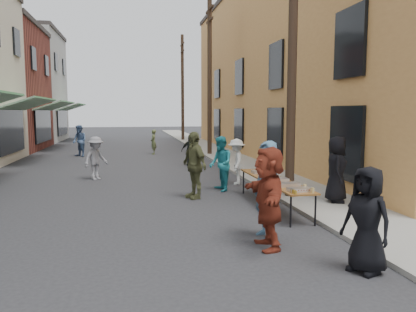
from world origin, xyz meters
name	(u,v)px	position (x,y,z in m)	size (l,w,h in m)	color
ground	(144,239)	(0.00, 0.00, 0.00)	(120.00, 120.00, 0.00)	#28282B
sidewalk	(221,154)	(5.00, 15.00, 0.05)	(2.20, 60.00, 0.10)	gray
building_ochre	(329,68)	(11.10, 14.00, 5.00)	(10.00, 28.00, 10.00)	#C48646
utility_pole_near	(293,41)	(4.30, 3.00, 4.50)	(0.26, 0.26, 9.00)	#2D2116
utility_pole_mid	(210,77)	(4.30, 15.00, 4.50)	(0.26, 0.26, 9.00)	#2D2116
utility_pole_far	(183,88)	(4.30, 27.00, 4.50)	(0.26, 0.26, 9.00)	#2D2116
serving_table	(274,181)	(3.49, 2.12, 0.71)	(0.70, 4.00, 0.75)	brown
catering_tray_sausage	(299,190)	(3.49, 0.47, 0.79)	(0.50, 0.33, 0.08)	maroon
catering_tray_foil_b	(288,184)	(3.49, 1.12, 0.79)	(0.50, 0.33, 0.08)	#B2B2B7
catering_tray_buns	(278,180)	(3.49, 1.82, 0.79)	(0.50, 0.33, 0.08)	tan
catering_tray_foil_d	(269,175)	(3.49, 2.52, 0.79)	(0.50, 0.33, 0.08)	#B2B2B7
catering_tray_buns_end	(261,172)	(3.49, 3.22, 0.79)	(0.50, 0.33, 0.08)	tan
condiment_jar_a	(295,193)	(3.27, 0.17, 0.79)	(0.07, 0.07, 0.08)	#A57F26
condiment_jar_b	(294,192)	(3.27, 0.27, 0.79)	(0.07, 0.07, 0.08)	#A57F26
condiment_jar_c	(292,191)	(3.27, 0.37, 0.79)	(0.07, 0.07, 0.08)	#A57F26
cup_stack	(313,190)	(3.69, 0.22, 0.81)	(0.08, 0.08, 0.12)	tan
guest_front_a	(367,220)	(3.40, -2.32, 0.85)	(0.83, 0.54, 1.69)	black
guest_front_b	(266,190)	(2.44, -0.32, 0.98)	(0.71, 0.47, 1.96)	#436883
guest_front_c	(221,164)	(2.59, 4.53, 0.88)	(0.85, 0.67, 1.76)	teal
guest_front_d	(236,162)	(3.40, 5.61, 0.80)	(1.03, 0.59, 1.59)	white
guest_front_e	(194,165)	(1.60, 3.63, 0.98)	(1.15, 0.48, 1.96)	brown
guest_queue_back	(269,198)	(2.27, -0.93, 0.95)	(1.76, 0.56, 1.90)	maroon
server	(336,169)	(5.21, 1.99, 0.99)	(0.87, 0.57, 1.78)	black
passerby_left	(96,158)	(-1.49, 7.55, 0.80)	(1.04, 0.60, 1.61)	gray
passerby_mid	(191,150)	(2.54, 10.65, 0.73)	(0.85, 0.35, 1.45)	black
passerby_right	(153,142)	(1.14, 16.16, 0.73)	(0.53, 0.35, 1.47)	#59663B
passerby_far	(80,141)	(-3.00, 15.68, 0.89)	(0.87, 0.67, 1.78)	#4B6691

